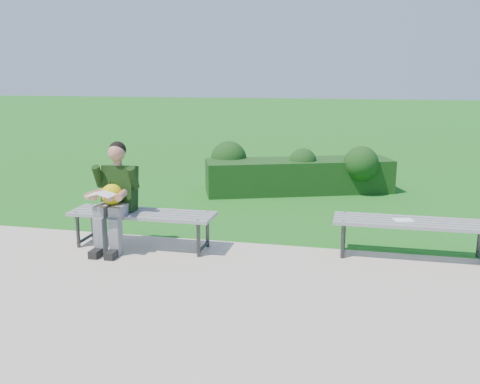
{
  "coord_description": "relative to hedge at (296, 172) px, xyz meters",
  "views": [
    {
      "loc": [
        1.15,
        -6.39,
        2.15
      ],
      "look_at": [
        -0.24,
        -0.25,
        0.74
      ],
      "focal_mm": 40.0,
      "sensor_mm": 36.0,
      "label": 1
    }
  ],
  "objects": [
    {
      "name": "seated_boy",
      "position": [
        -1.76,
        -3.78,
        0.34
      ],
      "size": [
        0.56,
        0.76,
        1.31
      ],
      "color": "gray",
      "rests_on": "walkway"
    },
    {
      "name": "walkway",
      "position": [
        -0.03,
        -4.98,
        -0.37
      ],
      "size": [
        30.0,
        3.5,
        0.02
      ],
      "color": "beige",
      "rests_on": "ground"
    },
    {
      "name": "hedge",
      "position": [
        0.0,
        0.0,
        0.0
      ],
      "size": [
        3.49,
        1.96,
        0.91
      ],
      "color": "#184210",
      "rests_on": "ground"
    },
    {
      "name": "bench_left",
      "position": [
        -1.46,
        -3.68,
        0.04
      ],
      "size": [
        1.8,
        0.5,
        0.46
      ],
      "color": "gray",
      "rests_on": "walkway"
    },
    {
      "name": "ground",
      "position": [
        -0.03,
        -3.23,
        -0.38
      ],
      "size": [
        80.0,
        80.0,
        0.0
      ],
      "color": "#357F15",
      "rests_on": "ground"
    },
    {
      "name": "bench_right",
      "position": [
        1.76,
        -3.36,
        0.04
      ],
      "size": [
        1.8,
        0.5,
        0.46
      ],
      "color": "gray",
      "rests_on": "walkway"
    },
    {
      "name": "paper_sheet",
      "position": [
        1.66,
        -3.36,
        0.1
      ],
      "size": [
        0.26,
        0.21,
        0.01
      ],
      "color": "white",
      "rests_on": "bench_right"
    }
  ]
}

